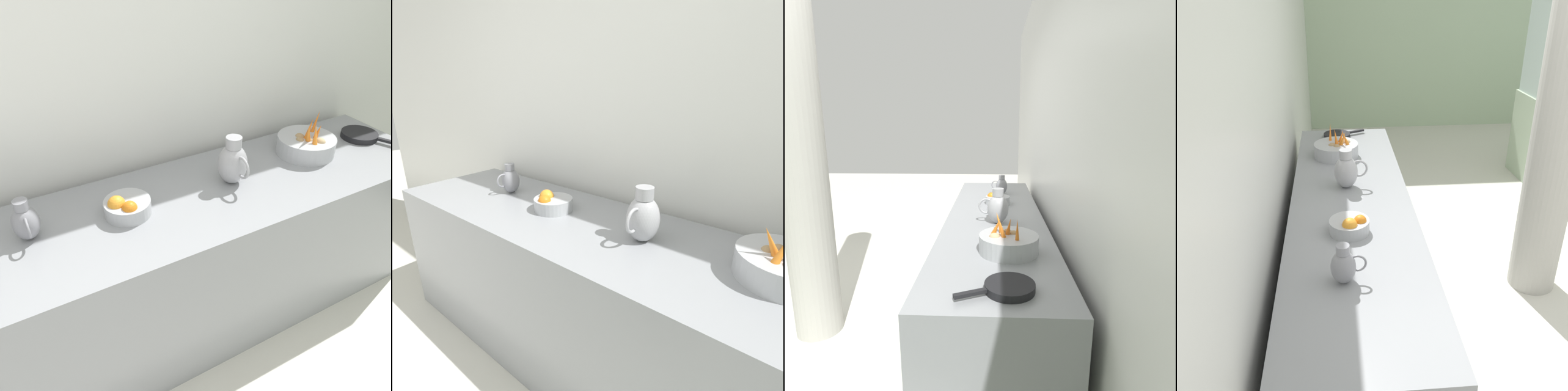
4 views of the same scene
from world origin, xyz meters
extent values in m
cube|color=white|center=(-1.95, 0.76, 1.50)|extent=(0.10, 7.93, 3.00)
cube|color=gray|center=(-1.48, 0.26, 0.44)|extent=(0.73, 2.76, 0.88)
cylinder|color=#ADAFB5|center=(-1.55, 1.02, 0.93)|extent=(0.33, 0.33, 0.10)
torus|color=#ADAFB5|center=(-1.55, 1.02, 0.88)|extent=(0.19, 0.19, 0.01)
cone|color=orange|center=(-1.48, 1.01, 1.01)|extent=(0.09, 0.07, 0.13)
cone|color=orange|center=(-1.51, 1.05, 1.01)|extent=(0.06, 0.03, 0.12)
cone|color=orange|center=(-1.59, 1.10, 1.02)|extent=(0.03, 0.07, 0.16)
cone|color=orange|center=(-1.50, 0.97, 1.02)|extent=(0.08, 0.10, 0.15)
cone|color=orange|center=(-1.55, 1.02, 1.02)|extent=(0.06, 0.09, 0.14)
ellipsoid|color=#9E7F56|center=(-1.58, 0.99, 0.97)|extent=(0.06, 0.05, 0.04)
ellipsoid|color=tan|center=(-1.47, 1.04, 0.98)|extent=(0.06, 0.05, 0.05)
ellipsoid|color=#9E7F56|center=(-1.52, 1.00, 0.97)|extent=(0.05, 0.04, 0.04)
ellipsoid|color=#9E7F56|center=(-1.55, 0.96, 0.97)|extent=(0.05, 0.04, 0.04)
cylinder|color=#ADAFB5|center=(-1.50, -0.09, 0.91)|extent=(0.21, 0.21, 0.07)
sphere|color=orange|center=(-1.50, -0.14, 0.95)|extent=(0.08, 0.08, 0.08)
sphere|color=orange|center=(-1.44, -0.10, 0.94)|extent=(0.07, 0.07, 0.07)
ellipsoid|color=#A3A3A8|center=(-1.50, 0.48, 0.98)|extent=(0.15, 0.15, 0.21)
cylinder|color=#A3A3A8|center=(-1.50, 0.48, 1.10)|extent=(0.08, 0.08, 0.06)
torus|color=#A3A3A8|center=(-1.41, 0.48, 1.00)|extent=(0.11, 0.01, 0.11)
ellipsoid|color=gray|center=(-1.54, -0.51, 0.96)|extent=(0.11, 0.11, 0.16)
cylinder|color=gray|center=(-1.54, -0.51, 1.05)|extent=(0.06, 0.06, 0.04)
torus|color=gray|center=(-1.48, -0.51, 0.97)|extent=(0.09, 0.01, 0.09)
cylinder|color=black|center=(-1.54, 1.45, 0.89)|extent=(0.22, 0.22, 0.03)
cube|color=black|center=(-1.38, 1.52, 0.90)|extent=(0.14, 0.08, 0.02)
camera|label=1|loc=(-0.07, -0.53, 1.99)|focal=36.77mm
camera|label=2|loc=(-0.37, 1.08, 1.54)|focal=28.63mm
camera|label=3|loc=(-1.47, 2.73, 1.58)|focal=30.01mm
camera|label=4|loc=(-1.56, -2.15, 2.12)|focal=41.33mm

